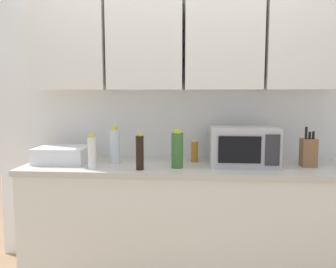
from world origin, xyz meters
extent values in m
cube|color=white|center=(0.00, 0.03, 1.30)|extent=(3.21, 0.06, 2.60)
cube|color=white|center=(-0.87, -0.15, 1.83)|extent=(0.55, 0.33, 0.75)
cube|color=white|center=(-0.29, -0.15, 1.83)|extent=(0.55, 0.33, 0.75)
cube|color=white|center=(0.29, -0.15, 1.83)|extent=(0.55, 0.33, 0.75)
cube|color=white|center=(0.87, -0.15, 1.83)|extent=(0.55, 0.33, 0.75)
cube|color=white|center=(0.00, -0.30, 0.43)|extent=(2.31, 0.60, 0.86)
cube|color=beige|center=(0.00, -0.30, 0.88)|extent=(2.34, 0.63, 0.04)
cube|color=#B7B7BC|center=(0.44, -0.27, 1.04)|extent=(0.48, 0.36, 0.28)
cube|color=black|center=(0.39, -0.46, 1.04)|extent=(0.29, 0.01, 0.18)
cube|color=#2D2D33|center=(0.61, -0.46, 1.04)|extent=(0.10, 0.01, 0.21)
cube|color=silver|center=(-0.92, -0.30, 0.96)|extent=(0.38, 0.30, 0.12)
cube|color=brown|center=(0.90, -0.30, 1.00)|extent=(0.11, 0.12, 0.20)
cylinder|color=black|center=(0.87, -0.31, 1.14)|extent=(0.02, 0.02, 0.09)
cylinder|color=black|center=(0.90, -0.31, 1.13)|extent=(0.02, 0.02, 0.05)
cylinder|color=black|center=(0.92, -0.31, 1.13)|extent=(0.02, 0.02, 0.05)
cylinder|color=#386B2D|center=(-0.04, -0.42, 1.02)|extent=(0.08, 0.08, 0.25)
cylinder|color=yellow|center=(-0.04, -0.42, 1.16)|extent=(0.05, 0.05, 0.03)
cylinder|color=silver|center=(-0.51, -0.30, 1.02)|extent=(0.08, 0.08, 0.25)
cylinder|color=yellow|center=(-0.51, -0.30, 1.16)|extent=(0.04, 0.04, 0.03)
cylinder|color=#AD701E|center=(0.08, -0.19, 0.98)|extent=(0.05, 0.05, 0.16)
cylinder|color=silver|center=(0.08, -0.19, 1.06)|extent=(0.03, 0.03, 0.02)
cylinder|color=white|center=(-0.63, -0.49, 1.01)|extent=(0.06, 0.06, 0.22)
cylinder|color=yellow|center=(-0.63, -0.49, 1.13)|extent=(0.04, 0.04, 0.02)
cylinder|color=black|center=(-0.29, -0.51, 1.02)|extent=(0.05, 0.05, 0.23)
cylinder|color=yellow|center=(-0.29, -0.51, 1.15)|extent=(0.03, 0.03, 0.02)
camera|label=1|loc=(0.08, -2.75, 1.40)|focal=35.94mm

